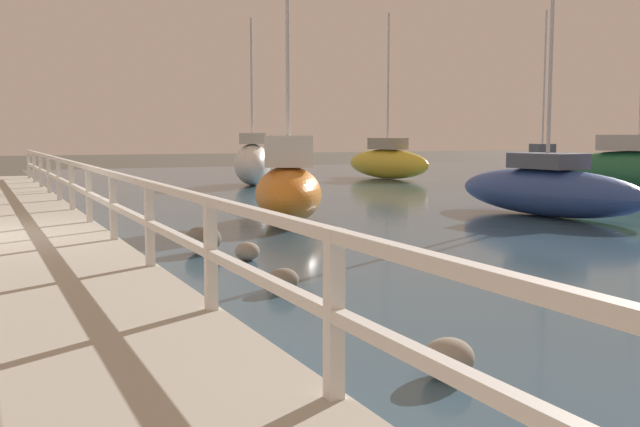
# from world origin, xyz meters

# --- Properties ---
(railing) EXTENTS (0.10, 32.50, 1.02)m
(railing) POSITION_xyz_m (2.24, 0.00, 1.02)
(railing) COLOR white
(railing) RESTS_ON dock_walkway
(boulder_water_edge) EXTENTS (0.59, 0.53, 0.44)m
(boulder_water_edge) POSITION_xyz_m (3.66, -1.09, 0.22)
(boulder_water_edge) COLOR #666056
(boulder_water_edge) RESTS_ON ground
(boulder_mid_strip) EXTENTS (0.38, 0.35, 0.29)m
(boulder_mid_strip) POSITION_xyz_m (3.70, -4.36, 0.14)
(boulder_mid_strip) COLOR slate
(boulder_mid_strip) RESTS_ON ground
(boulder_far_strip) EXTENTS (0.42, 0.38, 0.32)m
(boulder_far_strip) POSITION_xyz_m (3.65, -7.88, 0.16)
(boulder_far_strip) COLOR gray
(boulder_far_strip) RESTS_ON ground
(boulder_upstream) EXTENTS (0.38, 0.34, 0.28)m
(boulder_upstream) POSITION_xyz_m (4.05, -2.06, 0.14)
(boulder_upstream) COLOR gray
(boulder_upstream) RESTS_ON ground
(sailboat_green) EXTENTS (2.94, 5.78, 6.58)m
(sailboat_green) POSITION_xyz_m (19.12, 4.24, 0.80)
(sailboat_green) COLOR #236B42
(sailboat_green) RESTS_ON water_surface
(sailboat_blue) EXTENTS (1.89, 5.59, 4.94)m
(sailboat_blue) POSITION_xyz_m (12.42, 0.83, 0.61)
(sailboat_blue) COLOR #2D4C9E
(sailboat_blue) RESTS_ON water_surface
(sailboat_orange) EXTENTS (2.56, 3.65, 6.35)m
(sailboat_orange) POSITION_xyz_m (6.55, 2.31, 0.76)
(sailboat_orange) COLOR orange
(sailboat_orange) RESTS_ON water_surface
(sailboat_black) EXTENTS (2.06, 3.51, 7.67)m
(sailboat_black) POSITION_xyz_m (25.00, 15.20, 0.61)
(sailboat_black) COLOR black
(sailboat_black) RESTS_ON water_surface
(sailboat_white) EXTENTS (2.43, 3.75, 6.15)m
(sailboat_white) POSITION_xyz_m (9.91, 13.85, 0.86)
(sailboat_white) COLOR white
(sailboat_white) RESTS_ON water_surface
(sailboat_yellow) EXTENTS (2.01, 5.15, 6.98)m
(sailboat_yellow) POSITION_xyz_m (16.58, 15.30, 0.73)
(sailboat_yellow) COLOR gold
(sailboat_yellow) RESTS_ON water_surface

